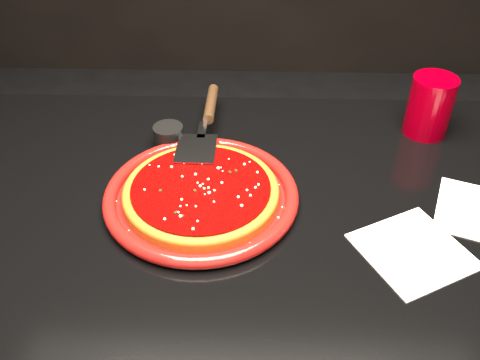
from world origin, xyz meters
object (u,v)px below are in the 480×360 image
(cup, at_px, (430,106))
(ramekin, at_px, (169,137))
(pizza_server, at_px, (205,123))
(plate, at_px, (201,195))

(cup, xyz_separation_m, ramekin, (-0.47, -0.06, -0.04))
(pizza_server, height_order, ramekin, pizza_server)
(plate, distance_m, cup, 0.45)
(plate, height_order, cup, cup)
(pizza_server, bearing_deg, ramekin, -162.78)
(plate, height_order, pizza_server, pizza_server)
(cup, height_order, ramekin, cup)
(cup, bearing_deg, ramekin, -172.56)
(plate, relative_size, pizza_server, 1.08)
(plate, relative_size, cup, 2.75)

